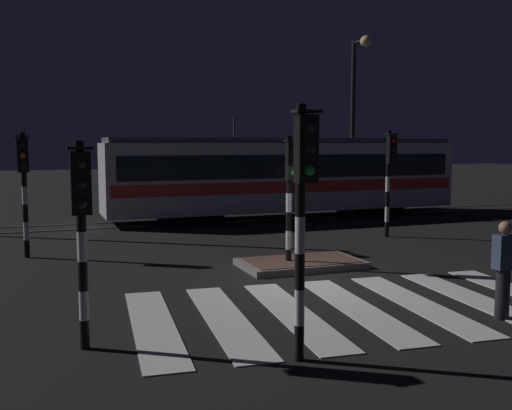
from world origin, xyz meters
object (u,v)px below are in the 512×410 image
Objects in this scene: tram at (285,175)px; traffic_light_corner_far_right at (390,167)px; street_lamp_trackside_right at (356,105)px; pedestrian_waiting_at_kerb at (504,269)px; traffic_light_corner_near_left at (81,214)px; traffic_light_median_centre at (291,182)px; traffic_light_kerb_mid_left at (303,194)px; traffic_light_corner_far_left at (24,176)px.

traffic_light_corner_far_right is at bearing -79.65° from tram.
street_lamp_trackside_right reaches higher than pedestrian_waiting_at_kerb.
tram is (-2.53, 1.24, -2.80)m from street_lamp_trackside_right.
pedestrian_waiting_at_kerb is at bearing -7.58° from traffic_light_corner_near_left.
street_lamp_trackside_right is at bearing -26.11° from tram.
pedestrian_waiting_at_kerb is at bearing -70.77° from traffic_light_median_centre.
traffic_light_kerb_mid_left is 16.11m from tram.
traffic_light_corner_far_left reaches higher than traffic_light_median_centre.
traffic_light_kerb_mid_left is at bearing -29.02° from traffic_light_corner_near_left.
pedestrian_waiting_at_kerb is (-4.62, -13.00, -3.67)m from street_lamp_trackside_right.
traffic_light_corner_far_right is at bearing -107.25° from street_lamp_trackside_right.
traffic_light_kerb_mid_left is 1.11× the size of traffic_light_median_centre.
traffic_light_corner_near_left is at bearing 150.98° from traffic_light_kerb_mid_left.
traffic_light_corner_far_right is at bearing 36.40° from traffic_light_corner_near_left.
tram is (6.20, 14.86, -0.60)m from traffic_light_kerb_mid_left.
traffic_light_corner_near_left is 1.80× the size of pedestrian_waiting_at_kerb.
traffic_light_corner_near_left is 0.92× the size of traffic_light_corner_far_left.
pedestrian_waiting_at_kerb is at bearing -98.34° from tram.
traffic_light_corner_near_left is at bearing -83.46° from traffic_light_corner_far_left.
traffic_light_corner_far_left reaches higher than traffic_light_corner_near_left.
traffic_light_corner_far_left is at bearing -160.87° from street_lamp_trackside_right.
traffic_light_corner_far_left is at bearing 178.05° from traffic_light_corner_far_right.
tram is at bearing 29.32° from traffic_light_corner_far_left.
traffic_light_kerb_mid_left is at bearing -68.53° from traffic_light_corner_far_left.
traffic_light_corner_near_left is 0.96× the size of traffic_light_median_centre.
traffic_light_corner_near_left is at bearing -143.60° from traffic_light_corner_far_right.
street_lamp_trackside_right reaches higher than traffic_light_corner_far_right.
street_lamp_trackside_right is (11.50, 12.08, 2.52)m from traffic_light_corner_near_left.
traffic_light_median_centre is at bearing 67.58° from traffic_light_kerb_mid_left.
traffic_light_corner_near_left is 6.59m from traffic_light_median_centre.
traffic_light_corner_far_left is at bearing 148.81° from traffic_light_median_centre.
traffic_light_kerb_mid_left is at bearing -112.64° from tram.
street_lamp_trackside_right reaches higher than traffic_light_corner_near_left.
traffic_light_median_centre is (2.34, 5.68, -0.23)m from traffic_light_kerb_mid_left.
traffic_light_kerb_mid_left is at bearing -112.42° from traffic_light_median_centre.
traffic_light_corner_far_left is 13.33m from street_lamp_trackside_right.
tram reaches higher than traffic_light_corner_near_left.
pedestrian_waiting_at_kerb is (-3.17, -8.33, -1.40)m from traffic_light_corner_far_right.
traffic_light_kerb_mid_left is (3.67, -9.32, 0.15)m from traffic_light_corner_far_left.
traffic_light_kerb_mid_left is 4.41m from pedestrian_waiting_at_kerb.
traffic_light_median_centre is 10.47m from street_lamp_trackside_right.
traffic_light_median_centre is 0.22× the size of tram.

